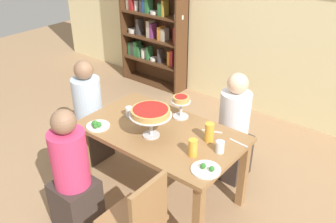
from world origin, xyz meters
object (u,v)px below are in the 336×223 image
diner_far_right (233,134)px  salad_plate_near_diner (97,125)px  dining_table (161,140)px  bookshelf (153,14)px  diner_near_left (73,179)px  personal_pizza_stand (181,103)px  deep_dish_pizza_stand (151,113)px  cutlery_knife_near (212,131)px  chair_near_right (138,219)px  diner_head_west (89,118)px  beer_glass_amber_tall (209,132)px  cutlery_fork_near (238,143)px  salad_plate_spare (206,169)px  water_glass_clear_far (130,112)px  beer_glass_amber_short (193,148)px  water_glass_clear_near (220,147)px  salad_plate_far_diner (156,106)px

diner_far_right → salad_plate_near_diner: (-0.84, -1.02, 0.27)m
dining_table → bookshelf: (-1.80, 2.01, 0.47)m
diner_near_left → salad_plate_near_diner: diner_near_left is taller
dining_table → personal_pizza_stand: size_ratio=6.67×
deep_dish_pizza_stand → cutlery_knife_near: bearing=45.4°
chair_near_right → bookshelf: bearing=38.5°
bookshelf → diner_head_west: 2.22m
bookshelf → chair_near_right: size_ratio=2.54×
beer_glass_amber_tall → cutlery_fork_near: size_ratio=0.94×
diner_head_west → cutlery_knife_near: 1.44m
bookshelf → cutlery_knife_near: 2.80m
diner_near_left → salad_plate_spare: bearing=-61.9°
deep_dish_pizza_stand → water_glass_clear_far: 0.43m
diner_head_west → chair_near_right: size_ratio=1.32×
salad_plate_near_diner → bookshelf: bearing=119.4°
beer_glass_amber_short → cutlery_fork_near: 0.44m
beer_glass_amber_short → water_glass_clear_near: 0.23m
water_glass_clear_far → diner_near_left: bearing=-86.5°
salad_plate_far_diner → cutlery_fork_near: (0.95, -0.05, -0.01)m
diner_head_west → beer_glass_amber_short: diner_head_west is taller
bookshelf → beer_glass_amber_tall: (2.22, -1.89, -0.28)m
salad_plate_far_diner → water_glass_clear_far: 0.30m
cutlery_knife_near → beer_glass_amber_tall: bearing=90.6°
cutlery_fork_near → chair_near_right: bearing=81.4°
water_glass_clear_far → cutlery_knife_near: (0.75, 0.26, -0.05)m
cutlery_fork_near → water_glass_clear_far: bearing=19.5°
beer_glass_amber_short → salad_plate_far_diner: bearing=150.2°
diner_far_right → salad_plate_far_diner: 0.82m
diner_far_right → beer_glass_amber_tall: (0.07, -0.58, 0.33)m
diner_far_right → water_glass_clear_near: bearing=19.2°
salad_plate_spare → water_glass_clear_near: (-0.05, 0.27, 0.04)m
cutlery_knife_near → salad_plate_far_diner: bearing=-23.7°
diner_head_west → diner_near_left: bearing=-48.4°
bookshelf → cutlery_fork_near: 3.03m
deep_dish_pizza_stand → water_glass_clear_near: (0.60, 0.16, -0.17)m
water_glass_clear_near → water_glass_clear_far: size_ratio=0.96×
dining_table → diner_near_left: 0.84m
diner_head_west → dining_table: bearing=-1.4°
personal_pizza_stand → water_glass_clear_far: size_ratio=2.05×
dining_table → cutlery_fork_near: (0.64, 0.25, 0.10)m
diner_head_west → salad_plate_spare: diner_head_west is taller
deep_dish_pizza_stand → cutlery_fork_near: size_ratio=2.02×
salad_plate_spare → diner_head_west: bearing=171.3°
salad_plate_far_diner → beer_glass_amber_short: bearing=-29.8°
deep_dish_pizza_stand → beer_glass_amber_tall: deep_dish_pizza_stand is taller
dining_table → water_glass_clear_far: water_glass_clear_far is taller
personal_pizza_stand → water_glass_clear_near: personal_pizza_stand is taller
diner_near_left → cutlery_knife_near: (0.71, 1.02, 0.25)m
bookshelf → salad_plate_near_diner: size_ratio=10.41×
beer_glass_amber_tall → beer_glass_amber_short: size_ratio=1.16×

